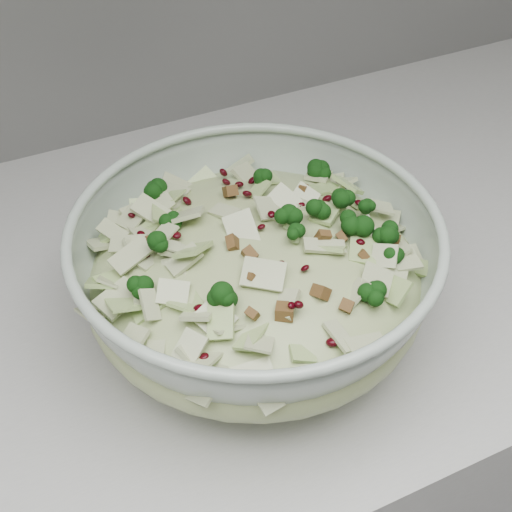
{
  "coord_description": "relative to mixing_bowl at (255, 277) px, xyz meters",
  "views": [
    {
      "loc": [
        -0.86,
        1.2,
        1.4
      ],
      "look_at": [
        -0.68,
        1.6,
        0.99
      ],
      "focal_mm": 50.0,
      "sensor_mm": 36.0,
      "label": 1
    }
  ],
  "objects": [
    {
      "name": "mixing_bowl",
      "position": [
        0.0,
        0.0,
        0.0
      ],
      "size": [
        0.33,
        0.33,
        0.13
      ],
      "rotation": [
        0.0,
        0.0,
        -0.07
      ],
      "color": "#A5B6A6",
      "rests_on": "counter"
    },
    {
      "name": "salad",
      "position": [
        0.0,
        -0.0,
        0.02
      ],
      "size": [
        0.31,
        0.31,
        0.13
      ],
      "rotation": [
        0.0,
        0.0,
        -0.09
      ],
      "color": "#B4C084",
      "rests_on": "mixing_bowl"
    }
  ]
}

